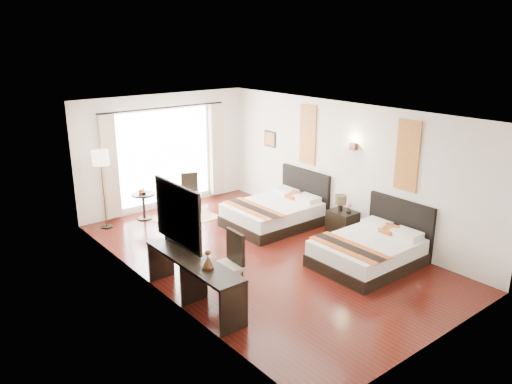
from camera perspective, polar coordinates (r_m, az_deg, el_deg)
floor at (r=9.84m, az=0.66°, el=-7.22°), size 4.50×7.50×0.01m
ceiling at (r=9.04m, az=0.72°, el=9.10°), size 4.50×7.50×0.02m
wall_headboard at (r=10.86m, az=9.89°, el=2.77°), size 0.01×7.50×2.80m
wall_desk at (r=8.17m, az=-11.58°, el=-2.22°), size 0.01×7.50×2.80m
wall_window at (r=12.37m, az=-10.43°, el=4.54°), size 4.50×0.01×2.80m
wall_entry at (r=7.04m, az=20.53°, el=-6.28°), size 4.50×0.01×2.80m
window_glass at (r=12.38m, az=-10.37°, el=4.07°), size 2.40×0.02×2.20m
sheer_curtain at (r=12.33m, az=-10.23°, el=4.03°), size 2.30×0.02×2.10m
drape_left at (r=11.70m, az=-16.35°, el=2.77°), size 0.35×0.14×2.35m
drape_right at (r=13.03m, az=-4.54°, el=4.88°), size 0.35×0.14×2.35m
art_panel_near at (r=9.78m, az=16.92°, el=3.98°), size 0.03×0.50×1.35m
art_panel_far at (r=11.45m, az=5.94°, el=6.51°), size 0.03×0.50×1.35m
wall_sconce at (r=10.51m, az=11.08°, el=5.13°), size 0.10×0.14×0.14m
mirror_frame at (r=7.54m, az=-8.95°, el=-2.55°), size 0.04×1.25×0.95m
mirror_glass at (r=7.55m, az=-8.78°, el=-2.51°), size 0.01×1.12×0.82m
bed_near at (r=9.60m, az=12.95°, el=-6.45°), size 1.95×1.52×1.09m
bed_far at (r=11.26m, az=2.27°, el=-2.32°), size 2.03×1.58×1.14m
nightstand at (r=10.81m, az=9.84°, el=-3.55°), size 0.46×0.57×0.55m
table_lamp at (r=10.67m, az=9.64°, el=-1.01°), size 0.25×0.25×0.39m
vase at (r=10.60m, az=10.55°, el=-2.38°), size 0.16×0.16×0.13m
console_desk at (r=8.11m, az=-7.13°, el=-10.02°), size 0.50×2.20×0.76m
television at (r=8.25m, az=-9.03°, el=-4.76°), size 0.23×0.90×0.52m
bronze_figurine at (r=7.55m, az=-5.51°, el=-7.81°), size 0.21×0.21×0.27m
desk_chair at (r=8.29m, az=-3.49°, el=-9.66°), size 0.53×0.53×1.08m
floor_lamp at (r=11.25m, az=-17.33°, el=3.21°), size 0.35×0.35×1.76m
side_table at (r=11.89m, az=-12.70°, el=-1.59°), size 0.54×0.54×0.62m
fruit_bowl at (r=11.77m, az=-12.88°, el=-0.06°), size 0.25×0.25×0.05m
window_chair at (r=12.20m, az=-7.39°, el=-0.94°), size 0.56×0.56×0.93m
jute_rug at (r=11.79m, az=-7.74°, el=-3.05°), size 1.41×1.02×0.01m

